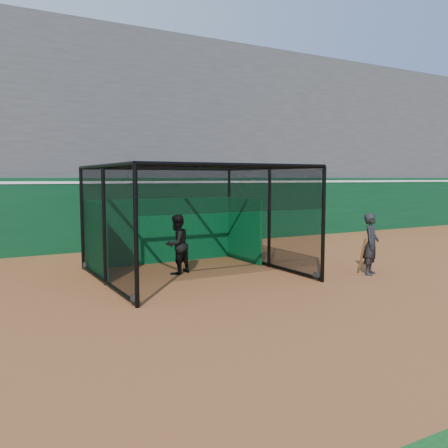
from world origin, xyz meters
TOP-DOWN VIEW (x-y plane):
  - ground at (0.00, 0.00)m, footprint 120.00×120.00m
  - outfield_wall at (0.00, 8.50)m, footprint 50.00×0.50m
  - grandstand at (0.00, 12.27)m, footprint 50.00×7.85m
  - batting_cage at (0.27, 3.06)m, footprint 4.73×4.60m
  - batter at (-0.06, 3.44)m, footprint 0.94×0.86m
  - on_deck_player at (4.28, 0.89)m, footprint 0.69×0.63m

SIDE VIEW (x-z plane):
  - ground at x=0.00m, z-range 0.00..0.00m
  - batter at x=-0.06m, z-range 0.00..1.55m
  - on_deck_player at x=4.28m, z-range 0.00..1.59m
  - outfield_wall at x=0.00m, z-range 0.04..2.54m
  - batting_cage at x=0.27m, z-range 0.00..2.77m
  - grandstand at x=0.00m, z-range 0.00..8.95m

